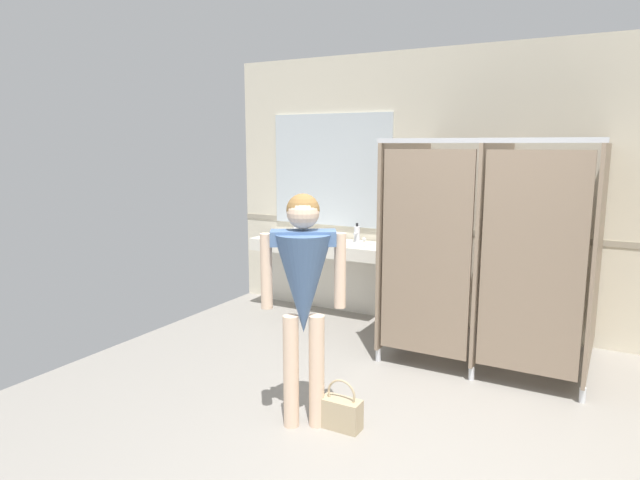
{
  "coord_description": "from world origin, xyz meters",
  "views": [
    {
      "loc": [
        1.04,
        -2.98,
        1.98
      ],
      "look_at": [
        -1.45,
        1.52,
        1.08
      ],
      "focal_mm": 30.92,
      "sensor_mm": 36.0,
      "label": 1
    }
  ],
  "objects_px": {
    "person_standing": "(303,283)",
    "soap_dispenser": "(357,234)",
    "handbag": "(341,412)",
    "paper_cup": "(312,238)"
  },
  "relations": [
    {
      "from": "person_standing",
      "to": "soap_dispenser",
      "type": "xyz_separation_m",
      "value": [
        -0.8,
        2.56,
        -0.09
      ]
    },
    {
      "from": "handbag",
      "to": "paper_cup",
      "type": "height_order",
      "value": "paper_cup"
    },
    {
      "from": "soap_dispenser",
      "to": "handbag",
      "type": "bearing_deg",
      "value": -66.93
    },
    {
      "from": "handbag",
      "to": "soap_dispenser",
      "type": "distance_m",
      "value": 2.81
    },
    {
      "from": "soap_dispenser",
      "to": "person_standing",
      "type": "bearing_deg",
      "value": -72.62
    },
    {
      "from": "person_standing",
      "to": "soap_dispenser",
      "type": "bearing_deg",
      "value": 107.38
    },
    {
      "from": "paper_cup",
      "to": "person_standing",
      "type": "bearing_deg",
      "value": -61.44
    },
    {
      "from": "person_standing",
      "to": "handbag",
      "type": "relative_size",
      "value": 4.54
    },
    {
      "from": "person_standing",
      "to": "paper_cup",
      "type": "bearing_deg",
      "value": 118.56
    },
    {
      "from": "soap_dispenser",
      "to": "paper_cup",
      "type": "height_order",
      "value": "soap_dispenser"
    }
  ]
}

